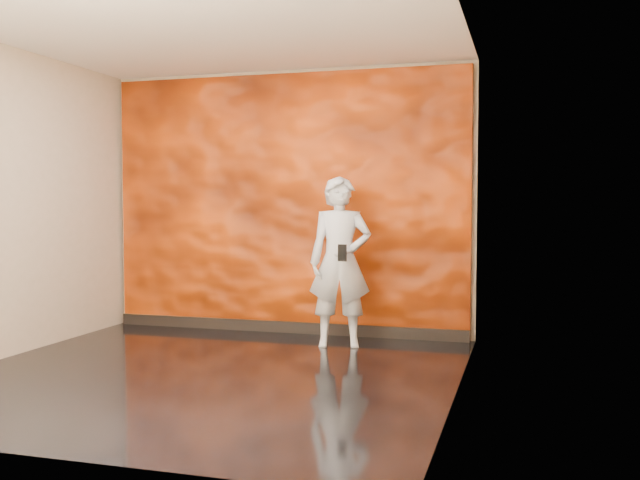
# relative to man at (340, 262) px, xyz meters

# --- Properties ---
(room) EXTENTS (4.02, 4.02, 2.81)m
(room) POSITION_rel_man_xyz_m (-0.75, -1.40, 0.58)
(room) COLOR black
(room) RESTS_ON ground
(feature_wall) EXTENTS (3.90, 0.06, 2.75)m
(feature_wall) POSITION_rel_man_xyz_m (-0.75, 0.56, 0.56)
(feature_wall) COLOR #F74D05
(feature_wall) RESTS_ON ground
(baseboard) EXTENTS (3.90, 0.04, 0.12)m
(baseboard) POSITION_rel_man_xyz_m (-0.75, 0.52, -0.76)
(baseboard) COLOR black
(baseboard) RESTS_ON ground
(man) EXTENTS (0.68, 0.53, 1.64)m
(man) POSITION_rel_man_xyz_m (0.00, 0.00, 0.00)
(man) COLOR #A6ACB7
(man) RESTS_ON ground
(phone) EXTENTS (0.09, 0.04, 0.16)m
(phone) POSITION_rel_man_xyz_m (0.09, -0.26, 0.11)
(phone) COLOR black
(phone) RESTS_ON man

